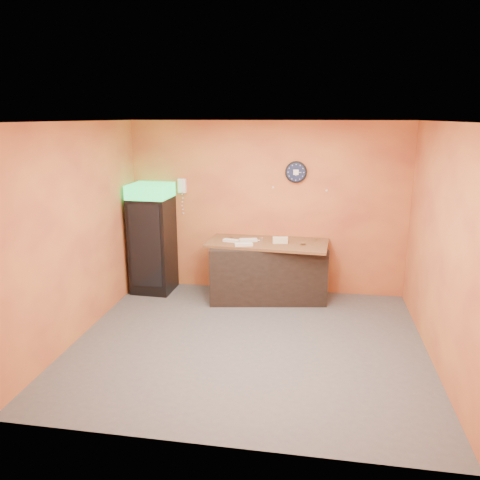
# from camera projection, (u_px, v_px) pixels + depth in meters

# --- Properties ---
(floor) EXTENTS (4.50, 4.50, 0.00)m
(floor) POSITION_uv_depth(u_px,v_px,m) (249.00, 343.00, 6.09)
(floor) COLOR #47474C
(floor) RESTS_ON ground
(back_wall) EXTENTS (4.50, 0.02, 2.80)m
(back_wall) POSITION_uv_depth(u_px,v_px,m) (267.00, 208.00, 7.64)
(back_wall) COLOR orange
(back_wall) RESTS_ON floor
(left_wall) EXTENTS (0.02, 4.00, 2.80)m
(left_wall) POSITION_uv_depth(u_px,v_px,m) (78.00, 232.00, 6.09)
(left_wall) COLOR orange
(left_wall) RESTS_ON floor
(right_wall) EXTENTS (0.02, 4.00, 2.80)m
(right_wall) POSITION_uv_depth(u_px,v_px,m) (442.00, 247.00, 5.38)
(right_wall) COLOR orange
(right_wall) RESTS_ON floor
(ceiling) EXTENTS (4.50, 4.00, 0.02)m
(ceiling) POSITION_uv_depth(u_px,v_px,m) (250.00, 121.00, 5.37)
(ceiling) COLOR white
(ceiling) RESTS_ON back_wall
(beverage_cooler) EXTENTS (0.66, 0.67, 1.81)m
(beverage_cooler) POSITION_uv_depth(u_px,v_px,m) (152.00, 240.00, 7.69)
(beverage_cooler) COLOR black
(beverage_cooler) RESTS_ON floor
(prep_counter) EXTENTS (1.92, 1.09, 0.90)m
(prep_counter) POSITION_uv_depth(u_px,v_px,m) (267.00, 271.00, 7.49)
(prep_counter) COLOR black
(prep_counter) RESTS_ON floor
(wall_clock) EXTENTS (0.34, 0.06, 0.34)m
(wall_clock) POSITION_uv_depth(u_px,v_px,m) (296.00, 172.00, 7.39)
(wall_clock) COLOR black
(wall_clock) RESTS_ON back_wall
(wall_phone) EXTENTS (0.13, 0.11, 0.24)m
(wall_phone) POSITION_uv_depth(u_px,v_px,m) (182.00, 186.00, 7.72)
(wall_phone) COLOR white
(wall_phone) RESTS_ON back_wall
(butcher_paper) EXTENTS (1.93, 0.99, 0.04)m
(butcher_paper) POSITION_uv_depth(u_px,v_px,m) (268.00, 243.00, 7.37)
(butcher_paper) COLOR brown
(butcher_paper) RESTS_ON prep_counter
(sub_roll_stack) EXTENTS (0.24, 0.11, 0.10)m
(sub_roll_stack) POSITION_uv_depth(u_px,v_px,m) (280.00, 240.00, 7.26)
(sub_roll_stack) COLOR beige
(sub_roll_stack) RESTS_ON butcher_paper
(wrapped_sandwich_left) EXTENTS (0.27, 0.16, 0.04)m
(wrapped_sandwich_left) POSITION_uv_depth(u_px,v_px,m) (231.00, 241.00, 7.36)
(wrapped_sandwich_left) COLOR silver
(wrapped_sandwich_left) RESTS_ON butcher_paper
(wrapped_sandwich_mid) EXTENTS (0.29, 0.18, 0.04)m
(wrapped_sandwich_mid) POSITION_uv_depth(u_px,v_px,m) (244.00, 244.00, 7.13)
(wrapped_sandwich_mid) COLOR silver
(wrapped_sandwich_mid) RESTS_ON butcher_paper
(wrapped_sandwich_right) EXTENTS (0.30, 0.18, 0.04)m
(wrapped_sandwich_right) POSITION_uv_depth(u_px,v_px,m) (248.00, 240.00, 7.39)
(wrapped_sandwich_right) COLOR silver
(wrapped_sandwich_right) RESTS_ON butcher_paper
(kitchen_tool) EXTENTS (0.06, 0.06, 0.06)m
(kitchen_tool) POSITION_uv_depth(u_px,v_px,m) (262.00, 239.00, 7.39)
(kitchen_tool) COLOR silver
(kitchen_tool) RESTS_ON butcher_paper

